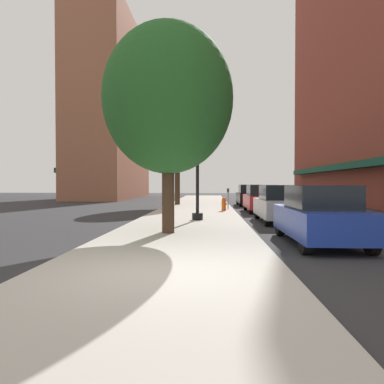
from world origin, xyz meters
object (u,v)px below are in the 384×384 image
parking_meter_near (228,196)px  car_silver (279,204)px  fire_hydrant (224,204)px  tree_mid (168,99)px  car_blue (319,216)px  lamppost (197,150)px  tree_near (177,139)px  car_black (249,195)px  car_red (261,199)px

parking_meter_near → car_silver: 7.00m
fire_hydrant → parking_meter_near: size_ratio=0.60×
tree_mid → car_blue: bearing=-16.1°
lamppost → fire_hydrant: lamppost is taller
tree_near → car_black: bearing=6.4°
car_black → car_blue: bearing=-89.2°
car_silver → car_red: (0.00, 5.89, 0.00)m
lamppost → car_blue: size_ratio=1.37×
lamppost → parking_meter_near: (1.69, 7.00, -2.25)m
lamppost → car_red: (3.64, 6.17, -2.39)m
tree_mid → car_red: size_ratio=1.57×
tree_near → car_black: (5.63, 0.63, -4.37)m
tree_mid → lamppost: bearing=79.5°
parking_meter_near → lamppost: bearing=-103.6°
fire_hydrant → car_black: car_black is taller
lamppost → fire_hydrant: (1.37, 5.58, -2.68)m
car_blue → car_red: 11.77m
fire_hydrant → car_black: (2.27, 7.17, 0.29)m
car_black → tree_near: bearing=-172.8°
parking_meter_near → tree_near: (-3.68, 5.12, 4.23)m
fire_hydrant → car_red: car_red is taller
parking_meter_near → car_red: (1.95, -0.83, -0.14)m
fire_hydrant → car_black: 7.53m
tree_near → parking_meter_near: bearing=-54.3°
car_blue → car_red: same height
tree_near → tree_mid: 16.49m
lamppost → tree_mid: (-0.80, -4.32, 1.23)m
parking_meter_near → car_silver: size_ratio=0.30×
car_blue → car_red: (0.00, 11.77, 0.00)m
parking_meter_near → tree_mid: size_ratio=0.19×
car_blue → car_black: size_ratio=1.00×
lamppost → car_blue: lamppost is taller
fire_hydrant → car_blue: 11.41m
car_blue → car_black: (0.00, 18.35, 0.00)m
lamppost → tree_mid: tree_mid is taller
tree_near → car_black: tree_near is taller
tree_near → car_blue: bearing=-72.4°
lamppost → car_blue: (3.64, -5.60, -2.39)m
tree_mid → car_blue: tree_mid is taller
tree_mid → tree_near: bearing=94.1°
lamppost → car_silver: size_ratio=1.37×
tree_mid → car_red: 11.95m
lamppost → fire_hydrant: bearing=76.2°
tree_near → car_blue: size_ratio=1.72×
tree_mid → car_silver: tree_mid is taller
lamppost → fire_hydrant: 6.34m
parking_meter_near → tree_near: bearing=125.7°
tree_mid → car_black: bearing=75.4°
car_red → car_black: 6.58m
car_silver → lamppost: bearing=-177.3°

